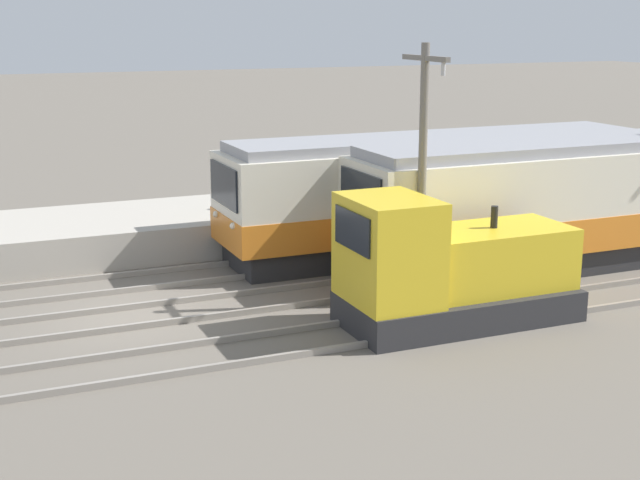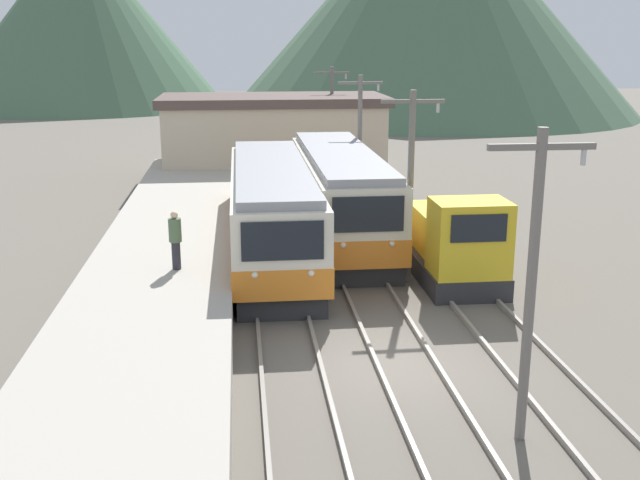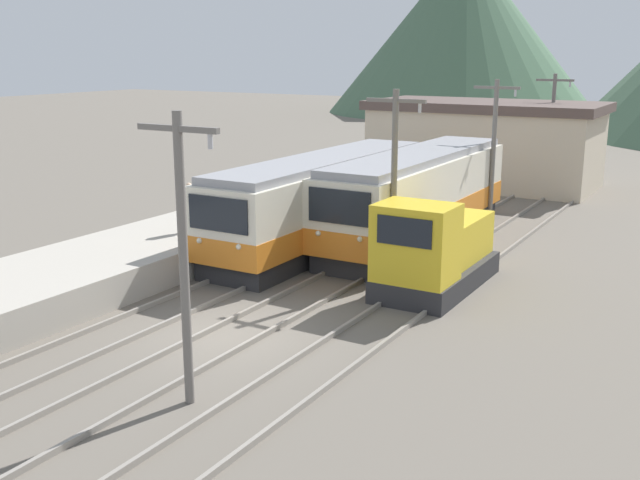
{
  "view_description": "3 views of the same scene",
  "coord_description": "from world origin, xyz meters",
  "px_view_note": "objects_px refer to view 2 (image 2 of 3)",
  "views": [
    {
      "loc": [
        19.72,
        -3.68,
        6.68
      ],
      "look_at": [
        0.57,
        4.45,
        1.52
      ],
      "focal_mm": 50.0,
      "sensor_mm": 36.0,
      "label": 1
    },
    {
      "loc": [
        -3.71,
        -16.44,
        7.69
      ],
      "look_at": [
        -1.38,
        4.86,
        1.93
      ],
      "focal_mm": 42.0,
      "sensor_mm": 36.0,
      "label": 2
    },
    {
      "loc": [
        11.53,
        -14.83,
        7.27
      ],
      "look_at": [
        0.05,
        4.74,
        1.57
      ],
      "focal_mm": 42.0,
      "sensor_mm": 36.0,
      "label": 3
    }
  ],
  "objects_px": {
    "commuter_train_left": "(272,216)",
    "shunting_locomotive": "(454,245)",
    "catenary_mast_near": "(532,276)",
    "person_on_platform": "(175,238)",
    "catenary_mast_far": "(360,138)",
    "commuter_train_center": "(340,199)",
    "catenary_mast_mid": "(411,179)",
    "catenary_mast_distant": "(332,116)"
  },
  "relations": [
    {
      "from": "commuter_train_left",
      "to": "catenary_mast_near",
      "type": "bearing_deg",
      "value": -71.85
    },
    {
      "from": "catenary_mast_near",
      "to": "catenary_mast_far",
      "type": "height_order",
      "value": "same"
    },
    {
      "from": "catenary_mast_mid",
      "to": "commuter_train_left",
      "type": "bearing_deg",
      "value": 145.18
    },
    {
      "from": "commuter_train_left",
      "to": "commuter_train_center",
      "type": "distance_m",
      "value": 3.75
    },
    {
      "from": "commuter_train_center",
      "to": "catenary_mast_distant",
      "type": "xyz_separation_m",
      "value": [
        1.51,
        14.8,
        1.76
      ]
    },
    {
      "from": "commuter_train_left",
      "to": "catenary_mast_mid",
      "type": "xyz_separation_m",
      "value": [
        4.31,
        -3.0,
        1.79
      ]
    },
    {
      "from": "catenary_mast_near",
      "to": "catenary_mast_far",
      "type": "relative_size",
      "value": 1.0
    },
    {
      "from": "commuter_train_left",
      "to": "catenary_mast_near",
      "type": "xyz_separation_m",
      "value": [
        4.31,
        -13.14,
        1.79
      ]
    },
    {
      "from": "commuter_train_left",
      "to": "catenary_mast_far",
      "type": "xyz_separation_m",
      "value": [
        4.31,
        7.15,
        1.79
      ]
    },
    {
      "from": "catenary_mast_near",
      "to": "catenary_mast_far",
      "type": "xyz_separation_m",
      "value": [
        0.0,
        20.29,
        0.0
      ]
    },
    {
      "from": "shunting_locomotive",
      "to": "person_on_platform",
      "type": "distance_m",
      "value": 8.96
    },
    {
      "from": "shunting_locomotive",
      "to": "person_on_platform",
      "type": "height_order",
      "value": "shunting_locomotive"
    },
    {
      "from": "commuter_train_center",
      "to": "commuter_train_left",
      "type": "bearing_deg",
      "value": -138.35
    },
    {
      "from": "catenary_mast_far",
      "to": "catenary_mast_distant",
      "type": "relative_size",
      "value": 1.0
    },
    {
      "from": "commuter_train_center",
      "to": "catenary_mast_mid",
      "type": "relative_size",
      "value": 2.08
    },
    {
      "from": "catenary_mast_near",
      "to": "commuter_train_center",
      "type": "bearing_deg",
      "value": 95.51
    },
    {
      "from": "catenary_mast_near",
      "to": "shunting_locomotive",
      "type": "bearing_deg",
      "value": 81.54
    },
    {
      "from": "person_on_platform",
      "to": "catenary_mast_mid",
      "type": "bearing_deg",
      "value": 9.76
    },
    {
      "from": "shunting_locomotive",
      "to": "catenary_mast_mid",
      "type": "xyz_separation_m",
      "value": [
        -1.49,
        0.11,
        2.19
      ]
    },
    {
      "from": "commuter_train_center",
      "to": "person_on_platform",
      "type": "bearing_deg",
      "value": -130.91
    },
    {
      "from": "catenary_mast_near",
      "to": "catenary_mast_distant",
      "type": "bearing_deg",
      "value": 90.0
    },
    {
      "from": "commuter_train_left",
      "to": "catenary_mast_mid",
      "type": "bearing_deg",
      "value": -34.82
    },
    {
      "from": "commuter_train_left",
      "to": "commuter_train_center",
      "type": "relative_size",
      "value": 1.03
    },
    {
      "from": "catenary_mast_near",
      "to": "person_on_platform",
      "type": "xyz_separation_m",
      "value": [
        -7.36,
        8.88,
        -1.4
      ]
    },
    {
      "from": "catenary_mast_far",
      "to": "commuter_train_center",
      "type": "bearing_deg",
      "value": -107.95
    },
    {
      "from": "shunting_locomotive",
      "to": "catenary_mast_distant",
      "type": "bearing_deg",
      "value": 94.18
    },
    {
      "from": "catenary_mast_distant",
      "to": "shunting_locomotive",
      "type": "bearing_deg",
      "value": -85.82
    },
    {
      "from": "commuter_train_center",
      "to": "catenary_mast_far",
      "type": "bearing_deg",
      "value": 72.05
    },
    {
      "from": "catenary_mast_mid",
      "to": "person_on_platform",
      "type": "height_order",
      "value": "catenary_mast_mid"
    },
    {
      "from": "commuter_train_left",
      "to": "catenary_mast_far",
      "type": "height_order",
      "value": "catenary_mast_far"
    },
    {
      "from": "catenary_mast_far",
      "to": "person_on_platform",
      "type": "bearing_deg",
      "value": -122.83
    },
    {
      "from": "commuter_train_left",
      "to": "shunting_locomotive",
      "type": "distance_m",
      "value": 6.59
    },
    {
      "from": "shunting_locomotive",
      "to": "catenary_mast_far",
      "type": "bearing_deg",
      "value": 98.27
    },
    {
      "from": "catenary_mast_mid",
      "to": "catenary_mast_far",
      "type": "bearing_deg",
      "value": 90.0
    },
    {
      "from": "shunting_locomotive",
      "to": "catenary_mast_near",
      "type": "bearing_deg",
      "value": -98.46
    },
    {
      "from": "commuter_train_left",
      "to": "person_on_platform",
      "type": "xyz_separation_m",
      "value": [
        -3.05,
        -4.26,
        0.39
      ]
    },
    {
      "from": "catenary_mast_far",
      "to": "catenary_mast_distant",
      "type": "distance_m",
      "value": 10.14
    },
    {
      "from": "commuter_train_center",
      "to": "catenary_mast_near",
      "type": "distance_m",
      "value": 15.8
    },
    {
      "from": "catenary_mast_mid",
      "to": "catenary_mast_distant",
      "type": "height_order",
      "value": "same"
    },
    {
      "from": "commuter_train_center",
      "to": "catenary_mast_far",
      "type": "xyz_separation_m",
      "value": [
        1.51,
        4.66,
        1.76
      ]
    },
    {
      "from": "commuter_train_left",
      "to": "catenary_mast_distant",
      "type": "distance_m",
      "value": 17.91
    },
    {
      "from": "commuter_train_left",
      "to": "person_on_platform",
      "type": "bearing_deg",
      "value": -125.59
    }
  ]
}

